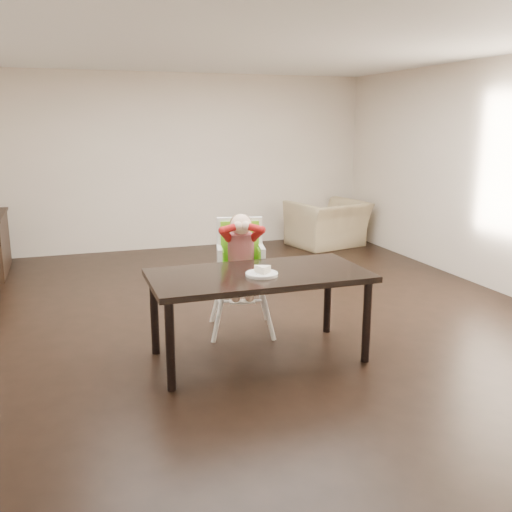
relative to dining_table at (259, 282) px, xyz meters
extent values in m
plane|color=black|center=(0.32, 1.10, -0.67)|extent=(7.00, 7.00, 0.00)
cube|color=beige|center=(0.32, 4.60, 0.68)|extent=(6.00, 0.02, 2.70)
cube|color=beige|center=(0.32, -2.40, 0.68)|extent=(6.00, 0.02, 2.70)
cube|color=beige|center=(3.32, 1.10, 0.68)|extent=(0.02, 7.00, 2.70)
cube|color=white|center=(0.32, 1.10, 2.03)|extent=(6.00, 7.00, 0.02)
cube|color=black|center=(0.00, 0.00, 0.05)|extent=(1.80, 0.90, 0.05)
cylinder|color=black|center=(-0.82, -0.37, -0.32)|extent=(0.07, 0.07, 0.70)
cylinder|color=black|center=(0.82, -0.37, -0.32)|extent=(0.07, 0.07, 0.70)
cylinder|color=black|center=(-0.82, 0.37, -0.32)|extent=(0.07, 0.07, 0.70)
cylinder|color=black|center=(0.82, 0.37, -0.32)|extent=(0.07, 0.07, 0.70)
cylinder|color=white|center=(-0.21, 0.50, -0.37)|extent=(0.05, 0.05, 0.60)
cylinder|color=white|center=(0.21, 0.40, -0.37)|extent=(0.05, 0.05, 0.60)
cylinder|color=white|center=(-0.11, 0.92, -0.37)|extent=(0.05, 0.05, 0.60)
cylinder|color=white|center=(0.31, 0.83, -0.37)|extent=(0.05, 0.05, 0.60)
cube|color=white|center=(0.05, 0.66, -0.07)|extent=(0.51, 0.48, 0.05)
cube|color=#71D61B|center=(0.05, 0.66, -0.03)|extent=(0.41, 0.39, 0.03)
cube|color=white|center=(0.09, 0.83, 0.18)|extent=(0.43, 0.15, 0.45)
cube|color=#71D61B|center=(0.08, 0.80, 0.17)|extent=(0.36, 0.10, 0.41)
cube|color=black|center=(0.00, 0.73, 0.17)|extent=(0.08, 0.20, 0.02)
cube|color=black|center=(0.13, 0.70, 0.17)|extent=(0.08, 0.20, 0.02)
cylinder|color=#A41412|center=(0.05, 0.66, 0.13)|extent=(0.30, 0.30, 0.29)
sphere|color=beige|center=(0.05, 0.64, 0.37)|extent=(0.23, 0.23, 0.19)
ellipsoid|color=brown|center=(0.05, 0.67, 0.39)|extent=(0.24, 0.23, 0.15)
sphere|color=beige|center=(-0.01, 0.55, 0.38)|extent=(0.10, 0.10, 0.09)
sphere|color=beige|center=(0.06, 0.53, 0.38)|extent=(0.10, 0.10, 0.09)
cylinder|color=white|center=(-0.01, -0.10, 0.09)|extent=(0.33, 0.33, 0.02)
torus|color=white|center=(-0.01, -0.10, 0.10)|extent=(0.33, 0.33, 0.01)
imported|color=tan|center=(2.52, 3.90, -0.18)|extent=(1.25, 0.95, 0.97)
camera|label=1|loc=(-1.49, -4.31, 1.29)|focal=40.00mm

